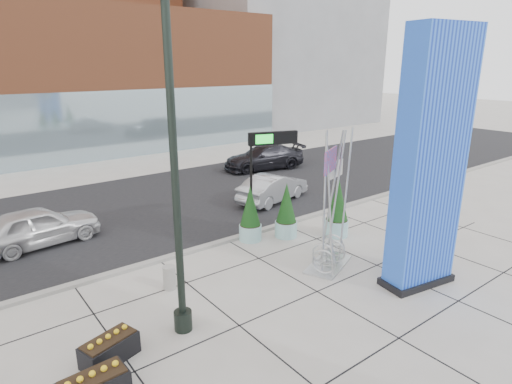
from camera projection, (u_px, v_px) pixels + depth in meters
ground at (272, 289)px, 13.65m from camera, size 160.00×160.00×0.00m
street_asphalt at (145, 208)px, 21.25m from camera, size 80.00×12.00×0.02m
curb_edge at (207, 246)px, 16.67m from camera, size 80.00×0.30×0.12m
tower_podium at (62, 82)px, 33.16m from camera, size 34.00×10.00×11.00m
tower_glass_front at (85, 127)px, 30.38m from camera, size 34.00×0.60×5.00m
building_grey_parking at (271, 44)px, 50.48m from camera, size 20.00×18.00×18.00m
blue_pylon at (430, 168)px, 12.91m from camera, size 2.54×1.45×8.00m
lamp_post at (176, 203)px, 10.52m from camera, size 0.59×0.49×8.83m
public_art_sculpture at (330, 232)px, 14.88m from camera, size 2.37×1.80×4.84m
concrete_bollard at (169, 277)px, 13.55m from camera, size 0.40×0.40×0.77m
overhead_street_sign at (266, 146)px, 17.05m from camera, size 1.99×0.82×4.33m
round_planter_east at (337, 209)px, 17.54m from camera, size 0.98×0.98×2.45m
round_planter_mid at (286, 211)px, 17.48m from camera, size 0.92×0.92×2.29m
round_planter_west at (250, 215)px, 17.12m from camera, size 0.91×0.91×2.28m
box_planter_north at (109, 348)px, 10.27m from camera, size 1.46×1.02×0.73m
car_white_west at (39, 227)px, 16.69m from camera, size 4.72×2.32×1.55m
car_silver_mid at (273, 188)px, 22.05m from camera, size 4.56×2.49×1.43m
car_dark_east at (264, 157)px, 28.76m from camera, size 5.83×3.26×1.60m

